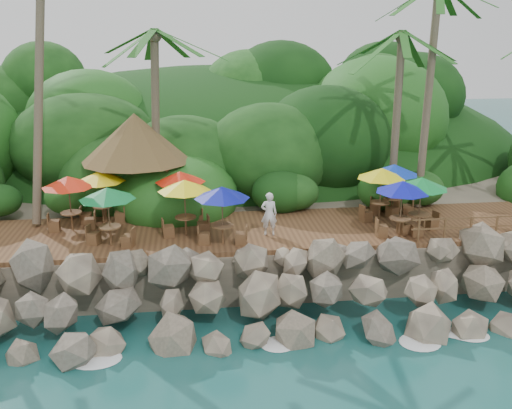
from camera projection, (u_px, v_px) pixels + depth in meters
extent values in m
plane|color=#19514F|center=(277.00, 352.00, 18.91)|extent=(140.00, 140.00, 0.00)
cube|color=gray|center=(236.00, 193.00, 33.77)|extent=(32.00, 25.20, 2.10)
ellipsoid|color=#143811|center=(227.00, 179.00, 41.19)|extent=(44.80, 28.00, 15.40)
cube|color=brown|center=(256.00, 231.00, 23.95)|extent=(26.00, 5.00, 0.20)
ellipsoid|color=white|center=(3.00, 364.00, 18.15)|extent=(1.20, 0.80, 0.06)
ellipsoid|color=white|center=(98.00, 358.00, 18.50)|extent=(1.20, 0.80, 0.06)
ellipsoid|color=white|center=(188.00, 352.00, 18.84)|extent=(1.20, 0.80, 0.06)
ellipsoid|color=white|center=(276.00, 346.00, 19.19)|extent=(1.20, 0.80, 0.06)
ellipsoid|color=white|center=(360.00, 341.00, 19.54)|extent=(1.20, 0.80, 0.06)
ellipsoid|color=white|center=(442.00, 336.00, 19.88)|extent=(1.20, 0.80, 0.06)
cylinder|color=brown|center=(39.00, 88.00, 23.64)|extent=(1.37, 2.77, 11.44)
cylinder|color=brown|center=(156.00, 124.00, 25.32)|extent=(0.84, 1.01, 8.15)
ellipsoid|color=#23601E|center=(151.00, 30.00, 24.11)|extent=(6.00, 6.00, 2.40)
cylinder|color=brown|center=(396.00, 122.00, 26.08)|extent=(0.65, 0.74, 8.08)
ellipsoid|color=#23601E|center=(403.00, 32.00, 24.88)|extent=(6.00, 6.00, 2.40)
cylinder|color=brown|center=(428.00, 99.00, 25.95)|extent=(1.05, 1.60, 10.15)
cylinder|color=brown|center=(104.00, 195.00, 24.54)|extent=(0.16, 0.16, 2.40)
cylinder|color=brown|center=(168.00, 193.00, 24.86)|extent=(0.16, 0.16, 2.40)
cylinder|color=brown|center=(112.00, 179.00, 27.20)|extent=(0.16, 0.16, 2.40)
cylinder|color=brown|center=(170.00, 178.00, 27.52)|extent=(0.16, 0.16, 2.40)
cone|color=brown|center=(135.00, 137.00, 25.35)|extent=(4.98, 4.98, 2.20)
cylinder|color=brown|center=(391.00, 206.00, 25.75)|extent=(0.08, 0.08, 0.77)
cylinder|color=brown|center=(392.00, 198.00, 25.63)|extent=(0.88, 0.88, 0.05)
cylinder|color=brown|center=(393.00, 190.00, 25.52)|extent=(0.05, 0.05, 2.30)
cone|color=#0D31B1|center=(394.00, 169.00, 25.23)|extent=(2.19, 2.19, 0.47)
cube|color=brown|center=(375.00, 208.00, 25.93)|extent=(0.55, 0.55, 0.48)
cube|color=brown|center=(407.00, 210.00, 25.65)|extent=(0.55, 0.55, 0.48)
cylinder|color=brown|center=(103.00, 215.00, 24.56)|extent=(0.08, 0.08, 0.77)
cylinder|color=brown|center=(102.00, 206.00, 24.44)|extent=(0.88, 0.88, 0.05)
cylinder|color=brown|center=(102.00, 198.00, 24.34)|extent=(0.05, 0.05, 2.30)
cone|color=yellow|center=(100.00, 176.00, 24.04)|extent=(2.19, 2.19, 0.47)
cube|color=brown|center=(86.00, 218.00, 24.53)|extent=(0.44, 0.44, 0.48)
cube|color=brown|center=(120.00, 217.00, 24.68)|extent=(0.44, 0.44, 0.48)
cylinder|color=brown|center=(400.00, 227.00, 22.95)|extent=(0.08, 0.08, 0.77)
cylinder|color=brown|center=(400.00, 218.00, 22.84)|extent=(0.88, 0.88, 0.05)
cylinder|color=brown|center=(401.00, 210.00, 22.73)|extent=(0.05, 0.05, 2.30)
cone|color=#0C12A7|center=(403.00, 186.00, 22.43)|extent=(2.19, 2.19, 0.47)
cube|color=brown|center=(382.00, 231.00, 22.99)|extent=(0.48, 0.48, 0.48)
cube|color=brown|center=(417.00, 231.00, 23.01)|extent=(0.48, 0.48, 0.48)
cylinder|color=brown|center=(186.00, 226.00, 23.11)|extent=(0.08, 0.08, 0.77)
cylinder|color=brown|center=(186.00, 217.00, 22.99)|extent=(0.88, 0.88, 0.05)
cylinder|color=brown|center=(185.00, 209.00, 22.88)|extent=(0.05, 0.05, 2.30)
cone|color=yellow|center=(184.00, 185.00, 22.59)|extent=(2.19, 2.19, 0.47)
cube|color=brown|center=(168.00, 231.00, 22.95)|extent=(0.51, 0.51, 0.48)
cube|color=brown|center=(203.00, 228.00, 23.35)|extent=(0.51, 0.51, 0.48)
cylinder|color=brown|center=(111.00, 236.00, 21.98)|extent=(0.08, 0.08, 0.77)
cylinder|color=brown|center=(110.00, 227.00, 21.87)|extent=(0.88, 0.88, 0.05)
cylinder|color=brown|center=(109.00, 218.00, 21.76)|extent=(0.05, 0.05, 2.30)
cone|color=#0C6F32|center=(107.00, 193.00, 21.46)|extent=(2.19, 2.19, 0.47)
cube|color=brown|center=(94.00, 238.00, 22.17)|extent=(0.56, 0.56, 0.48)
cube|color=brown|center=(128.00, 241.00, 21.88)|extent=(0.56, 0.56, 0.48)
cylinder|color=brown|center=(223.00, 235.00, 22.11)|extent=(0.08, 0.08, 0.77)
cylinder|color=brown|center=(223.00, 225.00, 22.00)|extent=(0.88, 0.88, 0.05)
cylinder|color=brown|center=(222.00, 217.00, 21.89)|extent=(0.05, 0.05, 2.30)
cone|color=#0B139A|center=(222.00, 192.00, 21.59)|extent=(2.19, 2.19, 0.47)
cube|color=brown|center=(205.00, 238.00, 22.18)|extent=(0.50, 0.50, 0.48)
cube|color=brown|center=(241.00, 239.00, 22.14)|extent=(0.50, 0.50, 0.48)
cylinder|color=brown|center=(72.00, 221.00, 23.67)|extent=(0.08, 0.08, 0.77)
cylinder|color=brown|center=(71.00, 213.00, 23.55)|extent=(0.88, 0.88, 0.05)
cylinder|color=brown|center=(70.00, 204.00, 23.45)|extent=(0.05, 0.05, 2.30)
cone|color=red|center=(68.00, 182.00, 23.15)|extent=(2.19, 2.19, 0.47)
cube|color=brown|center=(54.00, 226.00, 23.57)|extent=(0.47, 0.47, 0.48)
cube|color=brown|center=(90.00, 224.00, 23.86)|extent=(0.47, 0.47, 0.48)
cylinder|color=brown|center=(379.00, 211.00, 25.06)|extent=(0.08, 0.08, 0.77)
cylinder|color=brown|center=(380.00, 203.00, 24.94)|extent=(0.88, 0.88, 0.05)
cylinder|color=brown|center=(380.00, 195.00, 24.83)|extent=(0.05, 0.05, 2.30)
cone|color=yellow|center=(382.00, 173.00, 24.54)|extent=(2.19, 2.19, 0.47)
cube|color=brown|center=(366.00, 216.00, 24.81)|extent=(0.55, 0.55, 0.48)
cube|color=brown|center=(392.00, 212.00, 25.40)|extent=(0.55, 0.55, 0.48)
cylinder|color=brown|center=(182.00, 215.00, 24.46)|extent=(0.08, 0.08, 0.77)
cylinder|color=brown|center=(181.00, 207.00, 24.35)|extent=(0.88, 0.88, 0.05)
cylinder|color=brown|center=(181.00, 199.00, 24.24)|extent=(0.05, 0.05, 2.30)
cone|color=red|center=(180.00, 177.00, 23.94)|extent=(2.19, 2.19, 0.47)
cube|color=brown|center=(166.00, 218.00, 24.57)|extent=(0.52, 0.52, 0.48)
cube|color=brown|center=(198.00, 219.00, 24.44)|extent=(0.52, 0.52, 0.48)
cylinder|color=brown|center=(418.00, 223.00, 23.48)|extent=(0.08, 0.08, 0.77)
cylinder|color=brown|center=(419.00, 214.00, 23.36)|extent=(0.88, 0.88, 0.05)
cylinder|color=brown|center=(420.00, 206.00, 23.26)|extent=(0.05, 0.05, 2.30)
cone|color=#0E7E34|center=(422.00, 183.00, 22.96)|extent=(2.19, 2.19, 0.47)
cube|color=brown|center=(404.00, 229.00, 23.23)|extent=(0.55, 0.55, 0.48)
cube|color=brown|center=(431.00, 224.00, 23.82)|extent=(0.55, 0.55, 0.48)
cylinder|color=brown|center=(419.00, 230.00, 22.27)|extent=(0.10, 0.10, 1.00)
cylinder|color=brown|center=(445.00, 229.00, 22.39)|extent=(0.10, 0.10, 1.00)
cylinder|color=brown|center=(471.00, 228.00, 22.52)|extent=(0.10, 0.10, 1.00)
cylinder|color=brown|center=(496.00, 227.00, 22.65)|extent=(0.10, 0.10, 1.00)
cube|color=brown|center=(498.00, 217.00, 22.51)|extent=(7.20, 0.06, 0.06)
cube|color=brown|center=(497.00, 226.00, 22.63)|extent=(7.20, 0.06, 0.06)
imported|color=silver|center=(269.00, 214.00, 22.95)|extent=(0.70, 0.49, 1.84)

